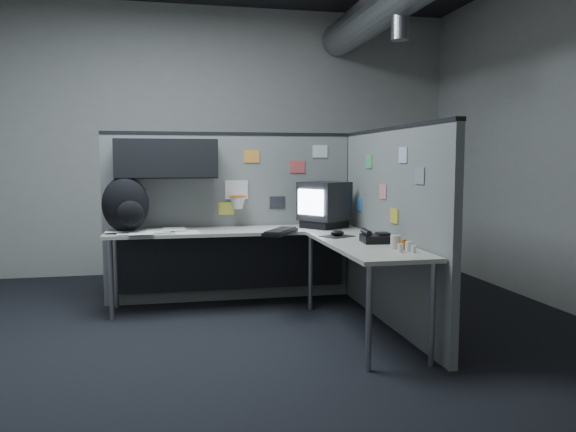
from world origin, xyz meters
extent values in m
cube|color=black|center=(0.00, 0.00, -0.01)|extent=(5.60, 5.60, 0.01)
cube|color=#9E9E99|center=(0.00, 2.80, 1.60)|extent=(5.60, 0.01, 3.20)
cube|color=#9E9E99|center=(0.00, -2.80, 1.60)|extent=(5.60, 0.01, 3.20)
cylinder|color=slate|center=(1.40, 0.80, 2.60)|extent=(0.16, 0.16, 0.30)
cube|color=slate|center=(-0.08, 1.30, 0.80)|extent=(2.43, 0.06, 1.60)
cube|color=black|center=(-0.08, 1.30, 1.61)|extent=(2.43, 0.07, 0.03)
cube|color=black|center=(1.10, 1.30, 0.80)|extent=(0.07, 0.07, 1.60)
cube|color=black|center=(-0.70, 1.10, 1.38)|extent=(0.90, 0.35, 0.35)
cube|color=black|center=(-0.70, 0.93, 1.38)|extent=(0.90, 0.02, 0.33)
cube|color=silver|center=(-0.05, 1.26, 1.08)|extent=(0.22, 0.02, 0.18)
torus|color=#D85914|center=(-0.05, 1.17, 1.02)|extent=(0.16, 0.16, 0.01)
cone|color=white|center=(-0.05, 1.17, 0.96)|extent=(0.14, 0.14, 0.11)
cube|color=#B266B2|center=(-0.95, 1.26, 1.02)|extent=(0.15, 0.01, 0.12)
cube|color=orange|center=(0.10, 1.26, 1.40)|extent=(0.15, 0.01, 0.12)
cube|color=#26262D|center=(0.35, 1.26, 0.95)|extent=(0.15, 0.01, 0.12)
cube|color=#CC4C4C|center=(0.55, 1.26, 1.30)|extent=(0.15, 0.01, 0.12)
cube|color=silver|center=(0.78, 1.26, 1.45)|extent=(0.15, 0.01, 0.12)
cube|color=#E5D84C|center=(-0.15, 1.26, 0.90)|extent=(0.15, 0.01, 0.12)
cube|color=slate|center=(1.10, 0.22, 0.80)|extent=(0.06, 2.23, 1.60)
cube|color=black|center=(1.10, 0.22, 1.61)|extent=(0.07, 2.23, 0.03)
cube|color=#4CB266|center=(1.06, 0.65, 1.35)|extent=(0.01, 0.15, 0.12)
cube|color=#D87F7F|center=(1.06, 0.30, 1.10)|extent=(0.01, 0.15, 0.12)
cube|color=silver|center=(1.06, -0.10, 1.40)|extent=(0.01, 0.15, 0.12)
cube|color=#337FCC|center=(1.06, 0.90, 0.95)|extent=(0.01, 0.15, 0.12)
cube|color=gray|center=(1.06, -0.40, 1.25)|extent=(0.01, 0.15, 0.12)
cube|color=gold|center=(1.06, 0.05, 0.92)|extent=(0.01, 0.15, 0.12)
cube|color=#AFAD9E|center=(-0.10, 0.98, 0.71)|extent=(2.30, 0.56, 0.03)
cube|color=#AFAD9E|center=(0.78, -0.07, 0.71)|extent=(0.56, 1.55, 0.03)
cube|color=black|center=(-0.10, 1.20, 0.40)|extent=(2.18, 0.02, 0.55)
cylinder|color=gray|center=(-1.18, 0.76, 0.35)|extent=(0.04, 0.04, 0.70)
cylinder|color=gray|center=(-1.18, 1.20, 0.35)|extent=(0.04, 0.04, 0.70)
cylinder|color=gray|center=(0.56, 0.76, 0.35)|extent=(0.04, 0.04, 0.70)
cylinder|color=gray|center=(0.56, -0.78, 0.35)|extent=(0.04, 0.04, 0.70)
cylinder|color=gray|center=(1.00, -0.78, 0.35)|extent=(0.04, 0.04, 0.70)
cube|color=black|center=(0.74, 0.96, 0.77)|extent=(0.47, 0.46, 0.07)
cube|color=black|center=(0.74, 0.96, 0.98)|extent=(0.53, 0.53, 0.36)
cube|color=silver|center=(0.58, 0.84, 0.98)|extent=(0.18, 0.25, 0.23)
cube|color=black|center=(0.25, 0.59, 0.74)|extent=(0.38, 0.48, 0.03)
cube|color=black|center=(0.25, 0.59, 0.76)|extent=(0.34, 0.44, 0.01)
cube|color=black|center=(0.68, 0.32, 0.73)|extent=(0.30, 0.29, 0.01)
ellipsoid|color=black|center=(0.68, 0.32, 0.76)|extent=(0.13, 0.10, 0.05)
cube|color=black|center=(0.86, -0.07, 0.76)|extent=(0.22, 0.23, 0.06)
cylinder|color=black|center=(0.80, -0.05, 0.81)|extent=(0.06, 0.20, 0.04)
cube|color=black|center=(0.92, -0.09, 0.80)|extent=(0.10, 0.13, 0.02)
cylinder|color=silver|center=(0.94, -0.51, 0.76)|extent=(0.05, 0.05, 0.07)
cylinder|color=silver|center=(0.87, -0.54, 0.76)|extent=(0.05, 0.05, 0.06)
cylinder|color=silver|center=(0.95, -0.59, 0.75)|extent=(0.04, 0.04, 0.05)
cylinder|color=#D85914|center=(0.93, -0.46, 0.77)|extent=(0.05, 0.05, 0.08)
cylinder|color=beige|center=(0.89, -0.40, 0.78)|extent=(0.08, 0.08, 0.10)
cube|color=white|center=(-0.53, 0.85, 0.73)|extent=(0.22, 0.30, 0.00)
cube|color=white|center=(-0.79, 0.98, 0.73)|extent=(0.23, 0.31, 0.00)
cube|color=white|center=(-1.03, 0.87, 0.74)|extent=(0.23, 0.31, 0.00)
cube|color=white|center=(-0.65, 1.04, 0.74)|extent=(0.23, 0.31, 0.00)
cube|color=white|center=(-0.92, 0.80, 0.74)|extent=(0.23, 0.31, 0.00)
cube|color=white|center=(-1.13, 0.98, 0.75)|extent=(0.22, 0.30, 0.00)
ellipsoid|color=black|center=(-1.06, 0.97, 0.98)|extent=(0.41, 0.30, 0.49)
ellipsoid|color=black|center=(-1.01, 0.81, 0.91)|extent=(0.22, 0.13, 0.22)
camera|label=1|loc=(-0.66, -4.12, 1.35)|focal=35.00mm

